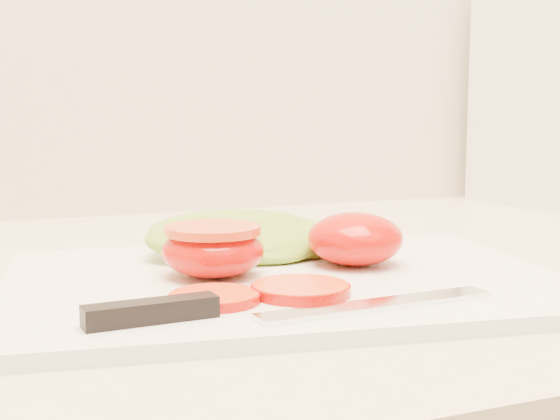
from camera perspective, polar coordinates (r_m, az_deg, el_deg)
name	(u,v)px	position (r m, az deg, el deg)	size (l,w,h in m)	color
cutting_board	(286,282)	(0.55, 0.41, -5.32)	(0.38, 0.28, 0.01)	white
tomato_half_dome	(355,239)	(0.58, 5.52, -2.11)	(0.07, 0.07, 0.04)	red
tomato_half_cut	(213,248)	(0.54, -4.92, -2.82)	(0.07, 0.07, 0.04)	red
tomato_slice_0	(301,289)	(0.49, 1.52, -5.82)	(0.06, 0.06, 0.01)	#EE5821
tomato_slice_1	(215,297)	(0.47, -4.80, -6.40)	(0.05, 0.05, 0.01)	#EE5821
lettuce_leaf_0	(242,237)	(0.62, -2.83, -2.02)	(0.15, 0.10, 0.03)	#80B32F
lettuce_leaf_1	(298,237)	(0.63, 1.33, -2.02)	(0.11, 0.08, 0.02)	#80B32F
knife	(244,309)	(0.44, -2.66, -7.22)	(0.25, 0.04, 0.01)	silver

